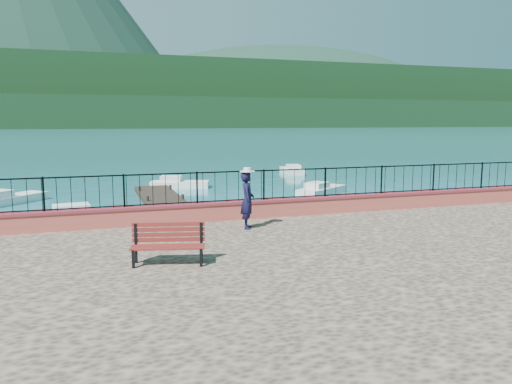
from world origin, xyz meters
TOP-DOWN VIEW (x-y plane):
  - ground at (0.00, 0.00)m, footprint 2000.00×2000.00m
  - promenade at (0.00, -6.00)m, footprint 30.00×20.00m
  - parapet at (0.00, 3.70)m, footprint 28.00×0.46m
  - railing at (0.00, 3.70)m, footprint 27.00×0.05m
  - dock at (-2.00, 12.00)m, footprint 2.00×16.00m
  - far_forest at (0.00, 300.00)m, footprint 900.00×60.00m
  - foothills at (0.00, 360.00)m, footprint 900.00×120.00m
  - companion_hill at (220.00, 560.00)m, footprint 448.00×384.00m
  - park_bench at (-4.10, -0.72)m, footprint 1.68×0.90m
  - person at (-1.32, 2.26)m, footprint 0.56×0.70m
  - hat at (-1.32, 2.26)m, footprint 0.44×0.44m
  - boat_0 at (-5.81, 11.13)m, footprint 4.32×1.82m
  - boat_1 at (4.98, 9.57)m, footprint 4.33×2.17m
  - boat_2 at (7.40, 15.05)m, footprint 3.87×3.19m
  - boat_3 at (-9.78, 17.18)m, footprint 3.88×4.10m
  - boat_4 at (-0.05, 20.72)m, footprint 3.95×2.36m
  - boat_5 at (10.35, 26.65)m, footprint 1.84×3.75m

SIDE VIEW (x-z plane):
  - ground at x=0.00m, z-range 0.00..0.00m
  - companion_hill at x=220.00m, z-range -90.00..90.00m
  - dock at x=-2.00m, z-range 0.00..0.30m
  - boat_0 at x=-5.81m, z-range 0.00..0.80m
  - boat_1 at x=4.98m, z-range 0.00..0.80m
  - boat_2 at x=7.40m, z-range 0.00..0.80m
  - boat_3 at x=-9.78m, z-range 0.00..0.80m
  - boat_4 at x=-0.05m, z-range 0.00..0.80m
  - boat_5 at x=10.35m, z-range 0.00..0.80m
  - promenade at x=0.00m, z-range 0.00..1.20m
  - park_bench at x=-4.10m, z-range 1.03..1.92m
  - parapet at x=0.00m, z-range 1.20..1.78m
  - person at x=-1.32m, z-range 1.20..2.87m
  - railing at x=0.00m, z-range 1.78..2.73m
  - hat at x=-1.32m, z-range 2.87..2.99m
  - far_forest at x=0.00m, z-range 0.00..18.00m
  - foothills at x=0.00m, z-range 0.00..44.00m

